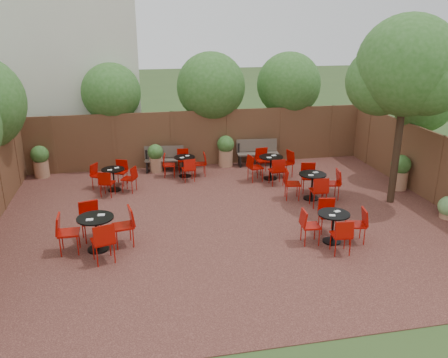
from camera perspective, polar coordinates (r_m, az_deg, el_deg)
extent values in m
plane|color=#354F23|center=(12.12, 0.73, -5.22)|extent=(80.00, 80.00, 0.00)
cube|color=#3D1D19|center=(12.12, 0.73, -5.17)|extent=(12.00, 10.00, 0.02)
cube|color=#4E301D|center=(16.46, -2.94, 5.06)|extent=(12.00, 0.08, 2.00)
cube|color=#4E301D|center=(14.22, 25.12, 0.94)|extent=(0.08, 10.00, 2.00)
cube|color=silver|center=(18.94, -18.65, 15.17)|extent=(5.00, 4.00, 8.00)
sphere|color=#2C5C1D|center=(16.67, -13.83, 10.38)|extent=(2.04, 2.04, 2.04)
sphere|color=#2C5C1D|center=(16.79, -1.63, 11.40)|extent=(2.46, 2.46, 2.46)
sphere|color=#2C5C1D|center=(17.74, 8.04, 11.57)|extent=(2.39, 2.39, 2.39)
sphere|color=#2C5C1D|center=(15.80, 23.49, 8.69)|extent=(1.85, 1.85, 1.85)
cylinder|color=black|center=(13.57, 20.88, 5.32)|extent=(0.25, 0.25, 4.05)
sphere|color=#2C5C1D|center=(13.29, 21.82, 12.96)|extent=(2.67, 2.67, 2.67)
sphere|color=#2C5C1D|center=(13.42, 18.83, 11.41)|extent=(1.87, 1.87, 1.87)
sphere|color=#2C5C1D|center=(13.21, 24.09, 11.39)|extent=(1.95, 1.95, 1.95)
cube|color=brown|center=(16.04, -7.35, 2.37)|extent=(1.40, 0.54, 0.05)
cube|color=brown|center=(16.15, -7.44, 3.38)|extent=(1.37, 0.23, 0.41)
cube|color=black|center=(16.08, -9.52, 1.52)|extent=(0.09, 0.41, 0.36)
cube|color=black|center=(16.16, -5.14, 1.79)|extent=(0.09, 0.41, 0.36)
cube|color=brown|center=(16.58, 4.23, 3.15)|extent=(1.51, 0.57, 0.05)
cube|color=brown|center=(16.70, 4.07, 4.22)|extent=(1.48, 0.24, 0.45)
cube|color=black|center=(16.49, 1.97, 2.28)|extent=(0.10, 0.45, 0.39)
cube|color=black|center=(16.84, 6.42, 2.53)|extent=(0.10, 0.45, 0.39)
cylinder|color=black|center=(15.50, -4.86, 0.39)|extent=(0.41, 0.41, 0.03)
cylinder|color=black|center=(15.39, -4.90, 1.54)|extent=(0.05, 0.05, 0.64)
cylinder|color=black|center=(15.30, -4.93, 2.72)|extent=(0.70, 0.70, 0.03)
cube|color=white|center=(15.37, -4.56, 2.90)|extent=(0.13, 0.09, 0.01)
cube|color=white|center=(15.18, -5.23, 2.66)|extent=(0.13, 0.09, 0.01)
cylinder|color=black|center=(11.02, -15.34, -8.37)|extent=(0.48, 0.48, 0.03)
cylinder|color=black|center=(10.85, -15.52, -6.56)|extent=(0.05, 0.05, 0.76)
cylinder|color=black|center=(10.69, -15.70, -4.67)|extent=(0.83, 0.83, 0.03)
cube|color=white|center=(10.75, -14.99, -4.33)|extent=(0.16, 0.13, 0.02)
cube|color=white|center=(10.57, -16.34, -4.86)|extent=(0.16, 0.13, 0.02)
cylinder|color=black|center=(15.29, 5.76, 0.10)|extent=(0.45, 0.45, 0.03)
cylinder|color=black|center=(15.17, 5.81, 1.40)|extent=(0.05, 0.05, 0.72)
cylinder|color=black|center=(15.06, 5.85, 2.73)|extent=(0.78, 0.78, 0.03)
cube|color=white|center=(15.17, 6.21, 2.93)|extent=(0.16, 0.12, 0.02)
cube|color=white|center=(14.92, 5.62, 2.67)|extent=(0.16, 0.12, 0.02)
cylinder|color=black|center=(11.28, 13.21, -7.51)|extent=(0.43, 0.43, 0.03)
cylinder|color=black|center=(11.13, 13.35, -5.91)|extent=(0.05, 0.05, 0.69)
cylinder|color=black|center=(10.99, 13.49, -4.23)|extent=(0.75, 0.75, 0.03)
cube|color=white|center=(11.10, 13.88, -3.92)|extent=(0.14, 0.11, 0.01)
cube|color=white|center=(10.84, 13.28, -4.42)|extent=(0.14, 0.11, 0.01)
cylinder|color=black|center=(13.76, 10.75, -2.35)|extent=(0.46, 0.46, 0.03)
cylinder|color=black|center=(13.63, 10.85, -0.91)|extent=(0.05, 0.05, 0.73)
cylinder|color=black|center=(13.51, 10.95, 0.58)|extent=(0.79, 0.79, 0.03)
cube|color=white|center=(13.62, 11.31, 0.81)|extent=(0.16, 0.13, 0.02)
cube|color=white|center=(13.36, 10.74, 0.48)|extent=(0.16, 0.13, 0.02)
cylinder|color=black|center=(14.59, -13.41, -1.29)|extent=(0.41, 0.41, 0.03)
cylinder|color=black|center=(14.48, -13.51, -0.08)|extent=(0.05, 0.05, 0.65)
cylinder|color=black|center=(14.38, -13.61, 1.18)|extent=(0.70, 0.70, 0.03)
cube|color=white|center=(14.44, -13.18, 1.37)|extent=(0.15, 0.13, 0.01)
cube|color=white|center=(14.27, -14.00, 1.10)|extent=(0.15, 0.13, 0.01)
cylinder|color=#9F6D4F|center=(16.03, -8.44, 1.79)|extent=(0.44, 0.44, 0.51)
sphere|color=#2C5C1D|center=(15.90, -8.51, 3.34)|extent=(0.53, 0.53, 0.53)
cylinder|color=#9F6D4F|center=(16.49, 0.20, 2.62)|extent=(0.50, 0.50, 0.58)
sphere|color=#2C5C1D|center=(16.35, 0.20, 4.35)|extent=(0.61, 0.61, 0.61)
cylinder|color=#9F6D4F|center=(16.48, -21.70, 1.18)|extent=(0.49, 0.49, 0.56)
sphere|color=#2C5C1D|center=(16.34, -21.91, 2.84)|extent=(0.58, 0.58, 0.58)
cylinder|color=#9F6D4F|center=(15.22, 20.89, -0.13)|extent=(0.50, 0.50, 0.57)
sphere|color=#2C5C1D|center=(15.07, 21.11, 1.69)|extent=(0.59, 0.59, 0.59)
cylinder|color=#9F6D4F|center=(13.59, 25.98, -3.98)|extent=(0.40, 0.40, 0.18)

